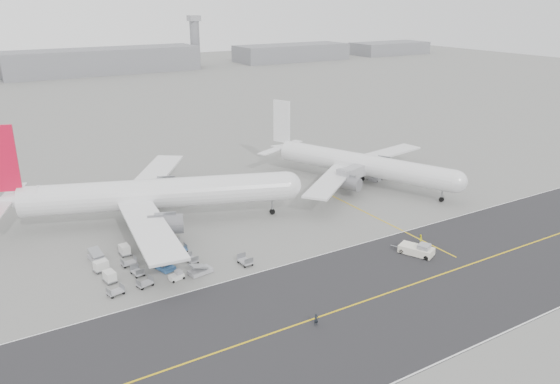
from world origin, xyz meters
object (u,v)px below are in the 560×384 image
pushback_tug (417,250)px  jet_bridge (361,170)px  ground_crew_b (420,239)px  control_tower (195,40)px  airliner_b (358,164)px  airliner_a (151,194)px  ground_crew_a (316,320)px

pushback_tug → jet_bridge: jet_bridge is taller
pushback_tug → ground_crew_b: (3.50, 2.84, 0.03)m
control_tower → airliner_b: size_ratio=0.64×
control_tower → pushback_tug: size_ratio=4.16×
airliner_a → ground_crew_b: airliner_a is taller
airliner_a → ground_crew_a: bearing=-150.8°
control_tower → jet_bridge: 250.66m
airliner_a → ground_crew_a: size_ratio=32.68×
control_tower → pushback_tug: control_tower is taller
ground_crew_b → jet_bridge: bearing=-120.3°
jet_bridge → ground_crew_a: 58.68m
airliner_b → ground_crew_a: (-42.17, -43.79, -4.23)m
airliner_a → airliner_b: (49.33, -2.36, -0.86)m
airliner_a → ground_crew_b: bearing=-111.9°
airliner_b → ground_crew_b: (-11.38, -32.12, -4.19)m
jet_bridge → ground_crew_a: (-41.22, -41.63, -3.33)m
pushback_tug → airliner_b: bearing=42.1°
ground_crew_b → ground_crew_a: bearing=9.7°
control_tower → ground_crew_a: bearing=-109.8°
control_tower → airliner_a: size_ratio=0.54×
airliner_a → jet_bridge: 48.62m
airliner_b → jet_bridge: 2.53m
jet_bridge → ground_crew_b: jet_bridge is taller
pushback_tug → airliner_a: bearing=107.9°
jet_bridge → ground_crew_b: 31.89m
ground_crew_a → ground_crew_b: size_ratio=0.95×
control_tower → ground_crew_a: 302.66m
airliner_b → pushback_tug: size_ratio=6.46×
airliner_a → airliner_b: size_ratio=1.18×
pushback_tug → ground_crew_a: (-27.29, -8.83, -0.02)m
control_tower → airliner_a: bearing=-114.7°
pushback_tug → ground_crew_a: size_ratio=4.28×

